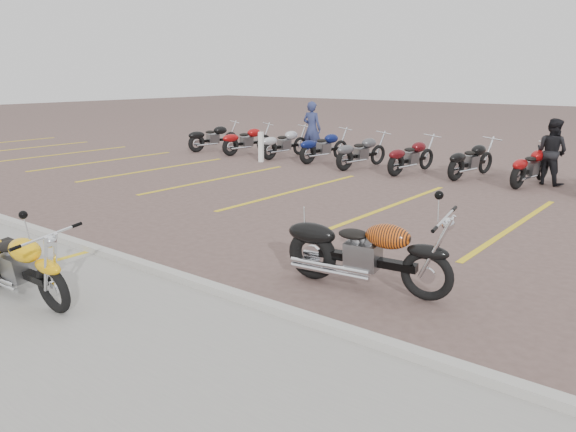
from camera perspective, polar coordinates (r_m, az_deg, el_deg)
name	(u,v)px	position (r m, az deg, el deg)	size (l,w,h in m)	color
ground	(275,249)	(9.45, -1.33, -3.41)	(100.00, 100.00, 0.00)	brown
concrete_apron	(7,349)	(6.87, -26.62, -11.96)	(60.00, 5.00, 0.01)	#9E9B93
curb	(184,279)	(8.08, -10.48, -6.32)	(60.00, 0.18, 0.12)	#ADAAA3
parking_stripes	(390,206)	(12.68, 10.30, 0.96)	(38.00, 5.50, 0.01)	gold
yellow_cruiser	(22,265)	(8.10, -25.44, -4.56)	(2.18, 0.32, 0.90)	black
flame_cruiser	(363,255)	(7.68, 7.65, -3.91)	(2.38, 0.50, 0.98)	black
person_a	(312,129)	(20.23, 2.44, 8.84)	(0.70, 0.46, 1.93)	navy
person_b	(552,152)	(16.41, 25.21, 5.93)	(0.85, 0.66, 1.75)	black
bollard	(261,147)	(18.84, -2.76, 7.01)	(0.15, 0.15, 1.00)	white
bg_bike_row	(497,162)	(16.22, 20.46, 5.14)	(22.43, 2.08, 1.10)	black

